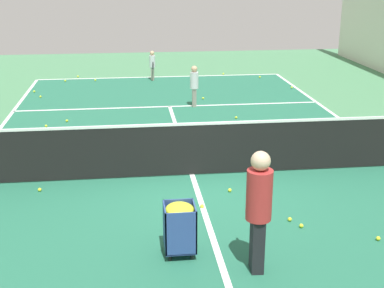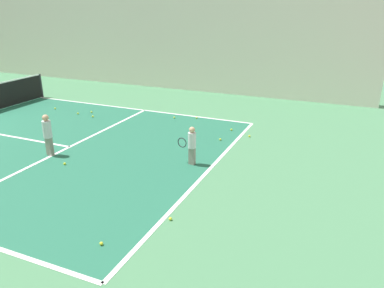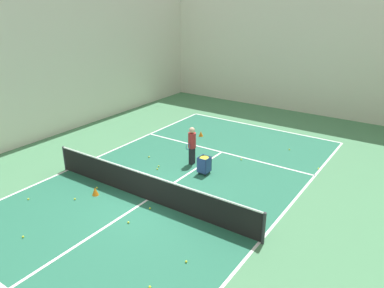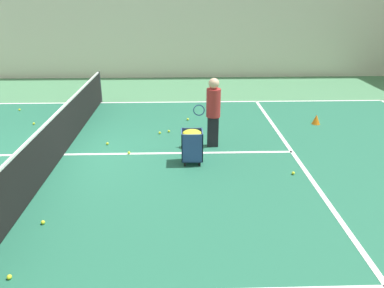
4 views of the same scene
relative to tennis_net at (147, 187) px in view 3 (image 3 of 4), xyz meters
name	(u,v)px [view 3 (image 3 of 4)]	position (x,y,z in m)	size (l,w,h in m)	color
ground_plane	(147,200)	(0.00, 0.00, -0.57)	(32.64, 32.64, 0.00)	#477F56
court_playing_area	(147,200)	(0.00, 0.00, -0.57)	(9.13, 20.24, 0.00)	#23664C
line_baseline_far	(261,127)	(0.00, 10.12, -0.56)	(9.13, 0.10, 0.00)	white
line_sideline_left	(68,170)	(-4.57, 0.00, -0.56)	(0.10, 20.24, 0.00)	white
line_sideline_right	(260,242)	(4.57, 0.00, -0.56)	(0.10, 20.24, 0.00)	white
line_service_far	(222,152)	(0.00, 5.57, -0.56)	(9.13, 0.10, 0.00)	white
line_centre_service	(147,200)	(0.00, 0.00, -0.56)	(0.10, 11.13, 0.00)	white
hall_enclosure_far	(293,52)	(0.00, 14.39, 3.20)	(17.53, 0.15, 7.54)	silver
tennis_net	(147,187)	(0.00, 0.00, 0.00)	(9.43, 0.10, 1.10)	#2D2D33
coach_at_net	(192,143)	(-0.45, 3.64, 0.43)	(0.37, 0.68, 1.75)	black
ball_cart	(204,162)	(0.55, 3.09, -0.02)	(0.45, 0.48, 0.80)	#2D478C
training_cone_0	(201,134)	(-2.06, 6.86, -0.42)	(0.25, 0.25, 0.28)	orange
training_cone_1	(95,191)	(-1.89, -0.83, -0.40)	(0.26, 0.26, 0.33)	orange
tennis_ball_0	(150,208)	(0.50, -0.43, -0.53)	(0.07, 0.07, 0.07)	yellow
tennis_ball_4	(186,262)	(3.23, -2.07, -0.53)	(0.07, 0.07, 0.07)	yellow
tennis_ball_7	(222,218)	(2.94, 0.49, -0.53)	(0.07, 0.07, 0.07)	yellow
tennis_ball_8	(159,166)	(-1.47, 2.50, -0.53)	(0.07, 0.07, 0.07)	yellow
tennis_ball_9	(28,199)	(-3.69, -2.50, -0.53)	(0.07, 0.07, 0.07)	yellow
tennis_ball_11	(289,149)	(2.64, 7.67, -0.53)	(0.07, 0.07, 0.07)	yellow
tennis_ball_12	(319,168)	(4.49, 6.30, -0.53)	(0.07, 0.07, 0.07)	yellow
tennis_ball_13	(75,199)	(-2.26, -1.52, -0.53)	(0.07, 0.07, 0.07)	yellow
tennis_ball_14	(157,169)	(-1.36, 2.25, -0.53)	(0.07, 0.07, 0.07)	yellow
tennis_ball_15	(257,230)	(4.24, 0.47, -0.53)	(0.07, 0.07, 0.07)	yellow
tennis_ball_16	(149,157)	(-2.52, 3.05, -0.53)	(0.07, 0.07, 0.07)	yellow
tennis_ball_19	(241,159)	(1.23, 5.25, -0.53)	(0.07, 0.07, 0.07)	yellow
tennis_ball_20	(97,188)	(-2.24, -0.44, -0.53)	(0.07, 0.07, 0.07)	yellow
tennis_ball_21	(23,237)	(-1.72, -4.00, -0.53)	(0.07, 0.07, 0.07)	yellow
tennis_ball_24	(173,183)	(0.01, 1.58, -0.53)	(0.07, 0.07, 0.07)	yellow
tennis_ball_25	(150,287)	(3.01, -3.42, -0.53)	(0.07, 0.07, 0.07)	yellow
tennis_ball_26	(128,222)	(0.48, -1.53, -0.53)	(0.07, 0.07, 0.07)	yellow
tennis_ball_28	(151,185)	(-0.60, 0.95, -0.53)	(0.07, 0.07, 0.07)	yellow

